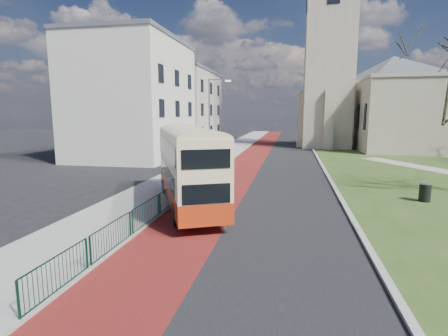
# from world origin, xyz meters

# --- Properties ---
(ground) EXTENTS (160.00, 160.00, 0.00)m
(ground) POSITION_xyz_m (0.00, 0.00, 0.00)
(ground) COLOR black
(ground) RESTS_ON ground
(road_carriageway) EXTENTS (9.00, 120.00, 0.01)m
(road_carriageway) POSITION_xyz_m (1.50, 20.00, 0.01)
(road_carriageway) COLOR black
(road_carriageway) RESTS_ON ground
(bus_lane) EXTENTS (3.40, 120.00, 0.01)m
(bus_lane) POSITION_xyz_m (-1.20, 20.00, 0.01)
(bus_lane) COLOR #591414
(bus_lane) RESTS_ON ground
(pavement_west) EXTENTS (4.00, 120.00, 0.12)m
(pavement_west) POSITION_xyz_m (-5.00, 20.00, 0.06)
(pavement_west) COLOR gray
(pavement_west) RESTS_ON ground
(kerb_west) EXTENTS (0.25, 120.00, 0.13)m
(kerb_west) POSITION_xyz_m (-3.00, 20.00, 0.07)
(kerb_west) COLOR #999993
(kerb_west) RESTS_ON ground
(kerb_east) EXTENTS (0.25, 80.00, 0.13)m
(kerb_east) POSITION_xyz_m (6.10, 22.00, 0.07)
(kerb_east) COLOR #999993
(kerb_east) RESTS_ON ground
(pedestrian_railing) EXTENTS (0.07, 24.00, 1.12)m
(pedestrian_railing) POSITION_xyz_m (-2.95, 4.00, 0.55)
(pedestrian_railing) COLOR #0B321E
(pedestrian_railing) RESTS_ON ground
(gothic_church) EXTENTS (16.38, 18.00, 40.00)m
(gothic_church) POSITION_xyz_m (12.56, 38.00, 13.13)
(gothic_church) COLOR #9F9281
(gothic_church) RESTS_ON ground
(street_block_near) EXTENTS (10.30, 14.30, 13.00)m
(street_block_near) POSITION_xyz_m (-14.00, 22.00, 6.51)
(street_block_near) COLOR silver
(street_block_near) RESTS_ON ground
(street_block_far) EXTENTS (10.30, 16.30, 11.50)m
(street_block_far) POSITION_xyz_m (-14.00, 38.00, 5.76)
(street_block_far) COLOR #BCB29F
(street_block_far) RESTS_ON ground
(streetlamp) EXTENTS (2.13, 0.18, 8.00)m
(streetlamp) POSITION_xyz_m (-4.35, 18.00, 4.59)
(streetlamp) COLOR gray
(streetlamp) RESTS_ON pavement_west
(bus) EXTENTS (6.19, 9.85, 4.10)m
(bus) POSITION_xyz_m (-2.06, 2.90, 2.34)
(bus) COLOR #B13010
(bus) RESTS_ON ground
(litter_bin) EXTENTS (0.74, 0.74, 1.05)m
(litter_bin) POSITION_xyz_m (10.63, 6.30, 0.57)
(litter_bin) COLOR black
(litter_bin) RESTS_ON grass_green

